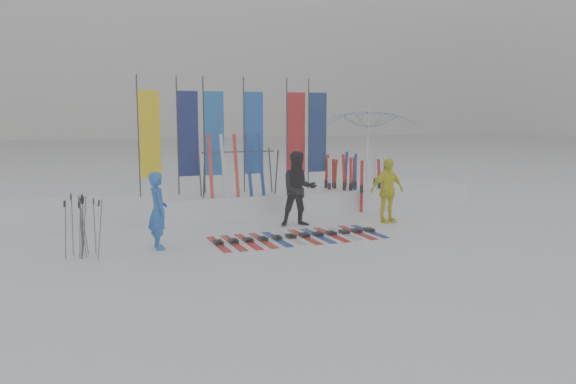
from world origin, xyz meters
name	(u,v)px	position (x,y,z in m)	size (l,w,h in m)	color
ground	(307,251)	(0.00, 0.00, 0.00)	(120.00, 120.00, 0.00)	white
snow_bank	(242,204)	(0.00, 4.60, 0.30)	(14.00, 1.60, 0.60)	white
person_blue	(158,211)	(-2.79, 1.31, 0.80)	(0.58, 0.38, 1.60)	blue
person_black	(299,189)	(0.84, 2.51, 0.93)	(0.91, 0.71, 1.86)	black
person_yellow	(387,190)	(3.15, 2.12, 0.83)	(0.97, 0.40, 1.65)	yellow
tent_canopy	(369,153)	(4.82, 6.04, 1.52)	(3.31, 3.37, 3.04)	white
ski_row	(298,236)	(0.29, 1.21, 0.04)	(3.85, 1.70, 0.07)	red
pole_cluster	(83,227)	(-4.27, 1.09, 0.60)	(0.71, 0.74, 1.26)	#595B60
feather_flags	(238,134)	(-0.03, 4.86, 2.24)	(5.38, 0.20, 3.20)	#383A3F
ski_rack	(238,167)	(-0.21, 4.20, 1.38)	(2.04, 0.80, 1.23)	#383A3F
upright_skis	(352,183)	(3.26, 4.25, 0.79)	(1.67, 1.15, 1.69)	red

